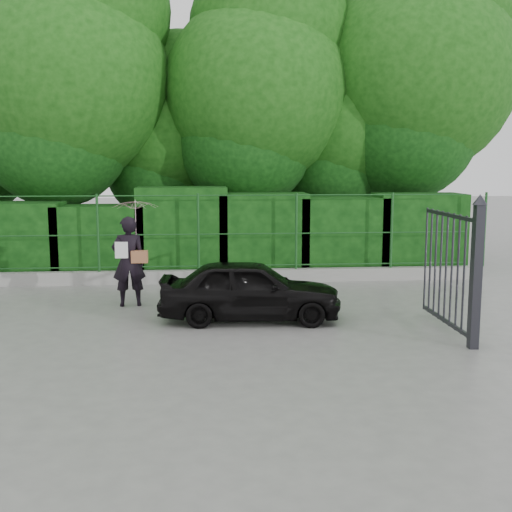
{
  "coord_description": "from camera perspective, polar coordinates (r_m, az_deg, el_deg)",
  "views": [
    {
      "loc": [
        0.49,
        -10.39,
        2.85
      ],
      "look_at": [
        1.48,
        1.3,
        1.1
      ],
      "focal_mm": 45.0,
      "sensor_mm": 36.0,
      "label": 1
    }
  ],
  "objects": [
    {
      "name": "hedge",
      "position": [
        16.01,
        -6.3,
        1.77
      ],
      "size": [
        14.2,
        1.2,
        2.21
      ],
      "color": "black",
      "rests_on": "ground"
    },
    {
      "name": "gate",
      "position": [
        10.64,
        17.97,
        -0.93
      ],
      "size": [
        0.22,
        2.33,
        2.36
      ],
      "color": "#26262C",
      "rests_on": "ground"
    },
    {
      "name": "ground",
      "position": [
        10.79,
        -7.31,
        -6.91
      ],
      "size": [
        80.0,
        80.0,
        0.0
      ],
      "primitive_type": "plane",
      "color": "gray"
    },
    {
      "name": "woman",
      "position": [
        12.78,
        -10.91,
        1.57
      ],
      "size": [
        0.94,
        0.9,
        2.1
      ],
      "color": "black",
      "rests_on": "ground"
    },
    {
      "name": "trees",
      "position": [
        18.23,
        -2.84,
        14.04
      ],
      "size": [
        17.1,
        6.15,
        8.08
      ],
      "color": "black",
      "rests_on": "ground"
    },
    {
      "name": "car",
      "position": [
        11.52,
        -0.53,
        -3.02
      ],
      "size": [
        3.33,
        1.52,
        1.11
      ],
      "primitive_type": "imported",
      "rotation": [
        0.0,
        0.0,
        1.51
      ],
      "color": "black",
      "rests_on": "ground"
    },
    {
      "name": "fence",
      "position": [
        14.99,
        -5.83,
        2.12
      ],
      "size": [
        14.13,
        0.06,
        1.8
      ],
      "color": "#1A4B1D",
      "rests_on": "kerb"
    },
    {
      "name": "kerb",
      "position": [
        15.14,
        -6.61,
        -1.85
      ],
      "size": [
        14.0,
        0.25,
        0.3
      ],
      "primitive_type": "cube",
      "color": "#9E9E99",
      "rests_on": "ground"
    }
  ]
}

